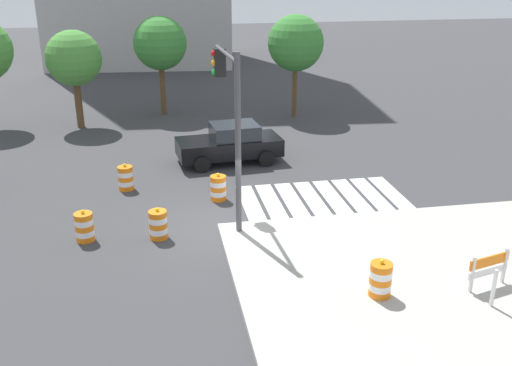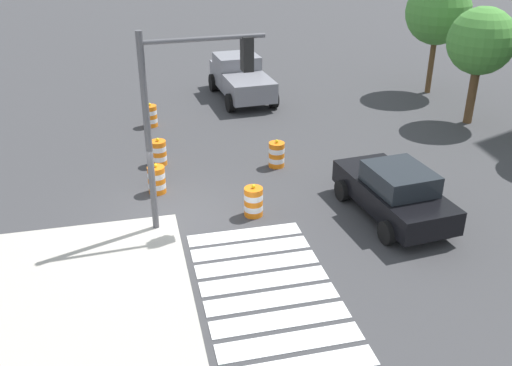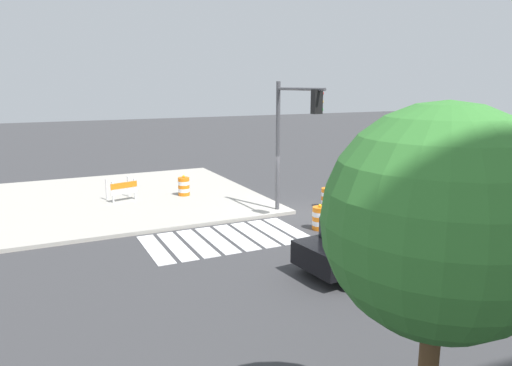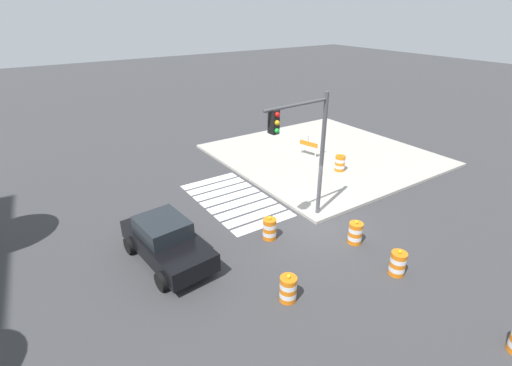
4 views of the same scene
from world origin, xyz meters
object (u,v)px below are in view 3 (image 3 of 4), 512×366
object	(u,v)px
traffic_barrel_median_near	(327,198)
traffic_barrel_on_sidewalk	(184,186)
traffic_barrel_median_far	(369,194)
traffic_barrel_crosswalk_end	(433,186)
street_tree_streetside_far	(440,222)
traffic_barrel_far_curb	(319,218)
traffic_barrel_near_corner	(413,218)
traffic_light_pole	(293,125)
construction_barricade	(123,188)
sports_car	(365,244)

from	to	relation	value
traffic_barrel_median_near	traffic_barrel_on_sidewalk	distance (m)	7.04
traffic_barrel_median_near	traffic_barrel_median_far	distance (m)	2.22
traffic_barrel_crosswalk_end	street_tree_streetside_far	xyz separation A→B (m)	(13.90, 13.34, 3.44)
traffic_barrel_far_curb	traffic_barrel_on_sidewalk	distance (m)	7.91
traffic_barrel_near_corner	traffic_light_pole	distance (m)	5.95
traffic_barrel_far_curb	traffic_barrel_on_sidewalk	bearing A→B (deg)	-66.17
traffic_barrel_median_near	street_tree_streetside_far	distance (m)	15.95
traffic_light_pole	construction_barricade	bearing A→B (deg)	-44.27
traffic_barrel_median_near	street_tree_streetside_far	bearing A→B (deg)	60.61
traffic_barrel_crosswalk_end	traffic_barrel_far_curb	distance (m)	8.78
sports_car	traffic_barrel_far_curb	size ratio (longest dim) A/B	4.37
traffic_barrel_median_near	street_tree_streetside_far	size ratio (longest dim) A/B	0.19
sports_car	construction_barricade	size ratio (longest dim) A/B	3.21
traffic_barrel_crosswalk_end	traffic_barrel_on_sidewalk	xyz separation A→B (m)	(11.62, -4.77, 0.15)
sports_car	traffic_barrel_crosswalk_end	distance (m)	11.45
traffic_barrel_crosswalk_end	traffic_light_pole	bearing A→B (deg)	4.53
traffic_barrel_on_sidewalk	sports_car	bearing A→B (deg)	100.99
traffic_barrel_crosswalk_end	traffic_barrel_median_near	size ratio (longest dim) A/B	1.00
construction_barricade	traffic_light_pole	world-z (taller)	traffic_light_pole
traffic_barrel_median_far	construction_barricade	world-z (taller)	construction_barricade
sports_car	traffic_light_pole	size ratio (longest dim) A/B	0.81
traffic_light_pole	traffic_barrel_median_far	bearing A→B (deg)	-171.72
traffic_barrel_near_corner	traffic_barrel_far_curb	size ratio (longest dim) A/B	1.00
traffic_barrel_median_far	construction_barricade	distance (m)	11.64
traffic_barrel_near_corner	traffic_barrel_crosswalk_end	distance (m)	6.58
sports_car	construction_barricade	world-z (taller)	sports_car
traffic_barrel_median_near	traffic_barrel_on_sidewalk	xyz separation A→B (m)	(5.37, -4.55, 0.15)
traffic_barrel_near_corner	traffic_light_pole	size ratio (longest dim) A/B	0.19
traffic_barrel_median_far	traffic_barrel_far_curb	size ratio (longest dim) A/B	1.00
traffic_barrel_crosswalk_end	construction_barricade	world-z (taller)	construction_barricade
traffic_barrel_crosswalk_end	traffic_barrel_median_far	world-z (taller)	same
street_tree_streetside_far	traffic_barrel_on_sidewalk	bearing A→B (deg)	-97.15
street_tree_streetside_far	traffic_barrel_median_near	bearing A→B (deg)	-119.39
traffic_barrel_near_corner	traffic_light_pole	world-z (taller)	traffic_light_pole
construction_barricade	street_tree_streetside_far	world-z (taller)	street_tree_streetside_far
traffic_barrel_far_curb	traffic_barrel_on_sidewalk	world-z (taller)	traffic_barrel_on_sidewalk
traffic_light_pole	street_tree_streetside_far	size ratio (longest dim) A/B	1.02
traffic_barrel_crosswalk_end	construction_barricade	size ratio (longest dim) A/B	0.73
sports_car	construction_barricade	distance (m)	12.59
sports_car	traffic_barrel_far_curb	distance (m)	4.16
traffic_barrel_median_near	street_tree_streetside_far	xyz separation A→B (m)	(7.64, 13.57, 3.44)
sports_car	traffic_barrel_median_far	world-z (taller)	sports_car
traffic_barrel_near_corner	traffic_barrel_crosswalk_end	size ratio (longest dim) A/B	1.00
traffic_barrel_crosswalk_end	traffic_barrel_median_far	distance (m)	4.04
sports_car	street_tree_streetside_far	world-z (taller)	street_tree_streetside_far
sports_car	traffic_barrel_median_far	size ratio (longest dim) A/B	4.37
traffic_barrel_median_near	traffic_barrel_on_sidewalk	world-z (taller)	traffic_barrel_on_sidewalk
construction_barricade	traffic_light_pole	distance (m)	8.81
traffic_barrel_median_far	street_tree_streetside_far	size ratio (longest dim) A/B	0.19
traffic_barrel_near_corner	traffic_barrel_median_far	world-z (taller)	same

